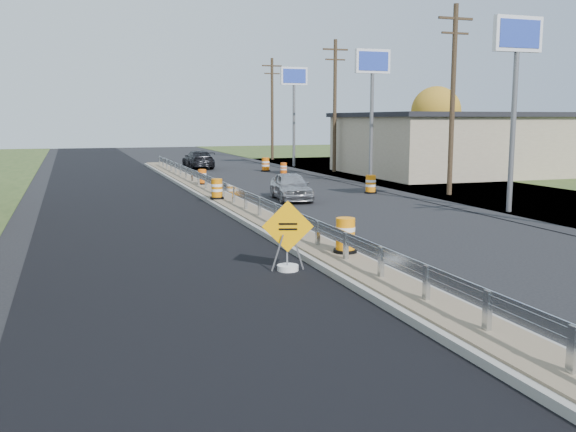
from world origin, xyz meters
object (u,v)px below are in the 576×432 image
object	(u,v)px
barrel_median_near	(345,236)
barrel_shoulder_mid	(284,169)
barrel_shoulder_near	(371,185)
barrel_shoulder_far	(266,165)
barrel_median_mid	(217,189)
barrel_median_far	(202,177)
car_silver	(291,186)
car_dark_far	(198,159)
caution_sign	(288,253)

from	to	relation	value
barrel_median_near	barrel_shoulder_mid	size ratio (longest dim) A/B	1.17
barrel_shoulder_near	barrel_shoulder_far	distance (m)	15.32
barrel_shoulder_near	barrel_shoulder_mid	xyz separation A→B (m)	(-0.64, 12.43, -0.06)
barrel_median_mid	barrel_median_far	distance (m)	6.77
barrel_median_near	barrel_shoulder_mid	bearing A→B (deg)	75.05
car_silver	car_dark_far	size ratio (longest dim) A/B	0.81
barrel_median_far	car_silver	bearing A→B (deg)	-65.54
caution_sign	car_silver	xyz separation A→B (m)	(4.81, 13.64, 0.20)
barrel_median_mid	barrel_shoulder_near	xyz separation A→B (m)	(8.50, 1.50, -0.21)
barrel_shoulder_mid	barrel_median_near	bearing A→B (deg)	-104.95
barrel_shoulder_mid	car_dark_far	bearing A→B (deg)	122.05
barrel_median_far	barrel_shoulder_far	xyz separation A→B (m)	(6.73, 10.04, -0.14)
barrel_median_far	barrel_shoulder_far	distance (m)	12.09
barrel_shoulder_far	barrel_median_far	bearing A→B (deg)	-123.85
barrel_shoulder_mid	car_dark_far	xyz separation A→B (m)	(-4.60, 7.35, 0.30)
barrel_shoulder_mid	barrel_shoulder_far	world-z (taller)	barrel_shoulder_far
barrel_shoulder_near	car_dark_far	size ratio (longest dim) A/B	0.20
barrel_shoulder_near	car_silver	size ratio (longest dim) A/B	0.24
caution_sign	barrel_median_near	bearing A→B (deg)	36.33
barrel_median_far	car_dark_far	bearing A→B (deg)	79.92
barrel_median_far	barrel_shoulder_mid	xyz separation A→B (m)	(7.19, 7.19, -0.24)
car_silver	barrel_median_far	bearing A→B (deg)	121.36
barrel_shoulder_far	car_dark_far	xyz separation A→B (m)	(-4.15, 4.51, 0.21)
barrel_median_far	barrel_median_mid	bearing A→B (deg)	-95.67
barrel_shoulder_near	car_dark_far	xyz separation A→B (m)	(-5.24, 19.79, 0.24)
caution_sign	barrel_median_far	world-z (taller)	caution_sign
barrel_median_mid	barrel_shoulder_mid	distance (m)	16.00
barrel_median_near	car_dark_far	xyz separation A→B (m)	(2.53, 34.08, 0.01)
barrel_median_far	barrel_shoulder_near	size ratio (longest dim) A/B	0.87
barrel_median_mid	barrel_shoulder_mid	xyz separation A→B (m)	(7.86, 13.94, -0.28)
barrel_median_near	barrel_shoulder_far	bearing A→B (deg)	77.27
barrel_shoulder_near	barrel_shoulder_far	bearing A→B (deg)	94.10
barrel_median_mid	barrel_shoulder_near	world-z (taller)	barrel_median_mid
barrel_median_near	car_silver	world-z (taller)	car_silver
barrel_shoulder_near	barrel_shoulder_far	size ratio (longest dim) A/B	0.94
barrel_shoulder_far	car_silver	distance (m)	17.00
car_dark_far	barrel_shoulder_mid	bearing A→B (deg)	122.49
barrel_median_mid	car_silver	bearing A→B (deg)	3.10
barrel_median_mid	barrel_shoulder_far	world-z (taller)	barrel_median_mid
barrel_shoulder_far	car_dark_far	distance (m)	6.13
barrel_shoulder_mid	car_silver	world-z (taller)	car_silver
caution_sign	car_silver	bearing A→B (deg)	87.91
barrel_median_far	barrel_shoulder_near	xyz separation A→B (m)	(7.83, -5.24, -0.17)
barrel_median_mid	barrel_shoulder_near	size ratio (longest dim) A/B	0.96
barrel_median_near	barrel_median_mid	world-z (taller)	barrel_median_near
caution_sign	barrel_shoulder_mid	distance (m)	28.83
barrel_median_near	barrel_median_far	world-z (taller)	barrel_median_near
barrel_shoulder_near	barrel_shoulder_mid	world-z (taller)	barrel_shoulder_near
barrel_median_far	barrel_shoulder_mid	world-z (taller)	barrel_median_far
barrel_median_near	car_silver	size ratio (longest dim) A/B	0.24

